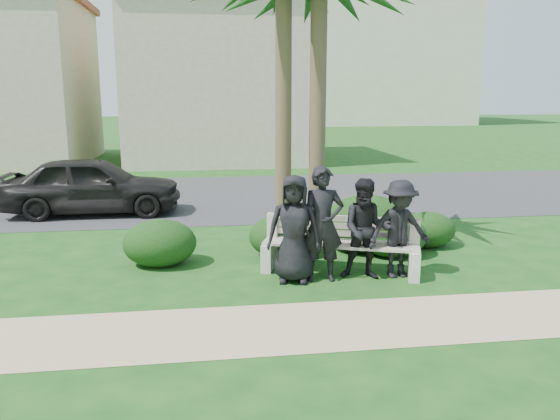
{
  "coord_description": "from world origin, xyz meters",
  "views": [
    {
      "loc": [
        -1.75,
        -8.36,
        2.93
      ],
      "look_at": [
        -0.43,
        1.0,
        0.97
      ],
      "focal_mm": 35.0,
      "sensor_mm": 36.0,
      "label": 1
    }
  ],
  "objects_px": {
    "man_a": "(294,229)",
    "man_d": "(399,229)",
    "park_bench": "(339,249)",
    "man_c": "(366,229)",
    "man_b": "(323,224)",
    "car_a": "(93,185)"
  },
  "relations": [
    {
      "from": "man_c",
      "to": "car_a",
      "type": "distance_m",
      "value": 7.97
    },
    {
      "from": "man_a",
      "to": "park_bench",
      "type": "bearing_deg",
      "value": 34.51
    },
    {
      "from": "man_b",
      "to": "man_c",
      "type": "xyz_separation_m",
      "value": [
        0.72,
        -0.02,
        -0.1
      ]
    },
    {
      "from": "man_a",
      "to": "man_c",
      "type": "relative_size",
      "value": 1.05
    },
    {
      "from": "park_bench",
      "to": "man_b",
      "type": "distance_m",
      "value": 0.72
    },
    {
      "from": "park_bench",
      "to": "man_c",
      "type": "relative_size",
      "value": 1.69
    },
    {
      "from": "man_a",
      "to": "man_b",
      "type": "distance_m",
      "value": 0.47
    },
    {
      "from": "man_c",
      "to": "man_d",
      "type": "distance_m",
      "value": 0.56
    },
    {
      "from": "man_a",
      "to": "man_c",
      "type": "bearing_deg",
      "value": 11.81
    },
    {
      "from": "car_a",
      "to": "park_bench",
      "type": "bearing_deg",
      "value": -137.58
    },
    {
      "from": "park_bench",
      "to": "car_a",
      "type": "relative_size",
      "value": 0.65
    },
    {
      "from": "man_a",
      "to": "man_d",
      "type": "xyz_separation_m",
      "value": [
        1.75,
        -0.03,
        -0.06
      ]
    },
    {
      "from": "park_bench",
      "to": "car_a",
      "type": "bearing_deg",
      "value": 151.86
    },
    {
      "from": "man_a",
      "to": "man_d",
      "type": "distance_m",
      "value": 1.75
    },
    {
      "from": "man_a",
      "to": "car_a",
      "type": "relative_size",
      "value": 0.4
    },
    {
      "from": "car_a",
      "to": "man_c",
      "type": "bearing_deg",
      "value": -137.46
    },
    {
      "from": "man_c",
      "to": "car_a",
      "type": "relative_size",
      "value": 0.38
    },
    {
      "from": "man_b",
      "to": "car_a",
      "type": "xyz_separation_m",
      "value": [
        -4.67,
        5.86,
        -0.19
      ]
    },
    {
      "from": "park_bench",
      "to": "man_a",
      "type": "distance_m",
      "value": 1.01
    },
    {
      "from": "man_a",
      "to": "man_b",
      "type": "height_order",
      "value": "man_b"
    },
    {
      "from": "park_bench",
      "to": "car_a",
      "type": "height_order",
      "value": "car_a"
    },
    {
      "from": "man_c",
      "to": "man_d",
      "type": "height_order",
      "value": "man_c"
    }
  ]
}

